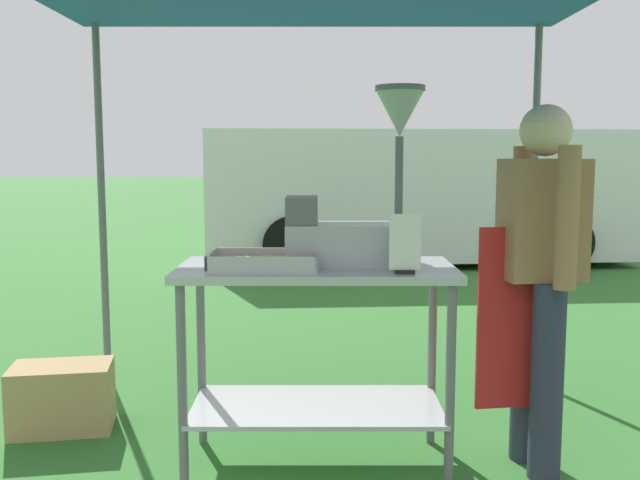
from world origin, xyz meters
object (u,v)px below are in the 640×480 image
(donut_tray, at_px, (266,263))
(vendor, at_px, (543,269))
(donut_fryer, at_px, (360,210))
(menu_sign, at_px, (408,248))
(supply_crate, at_px, (66,397))
(van_white, at_px, (417,194))
(donut_cart, at_px, (320,322))

(donut_tray, xyz_separation_m, vendor, (1.20, 0.05, -0.03))
(vendor, bearing_deg, donut_fryer, 172.53)
(menu_sign, bearing_deg, supply_crate, 159.73)
(donut_tray, distance_m, van_white, 6.50)
(donut_fryer, relative_size, van_white, 0.14)
(donut_tray, xyz_separation_m, menu_sign, (0.59, -0.12, 0.08))
(donut_cart, distance_m, menu_sign, 0.55)
(donut_fryer, relative_size, supply_crate, 1.46)
(van_white, bearing_deg, vendor, -92.47)
(donut_tray, distance_m, vendor, 1.20)
(donut_cart, bearing_deg, menu_sign, -29.46)
(supply_crate, height_order, van_white, van_white)
(vendor, distance_m, supply_crate, 2.43)
(vendor, bearing_deg, donut_tray, -177.69)
(donut_fryer, xyz_separation_m, supply_crate, (-1.48, 0.34, -0.98))
(menu_sign, bearing_deg, donut_fryer, 124.38)
(donut_tray, xyz_separation_m, donut_fryer, (0.41, 0.15, 0.22))
(vendor, bearing_deg, van_white, 87.53)
(donut_tray, relative_size, van_white, 0.09)
(supply_crate, xyz_separation_m, van_white, (2.54, 5.83, 0.71))
(donut_fryer, distance_m, van_white, 6.27)
(donut_cart, xyz_separation_m, van_white, (1.24, 6.24, 0.22))
(donut_cart, relative_size, supply_crate, 2.26)
(vendor, bearing_deg, supply_crate, 168.83)
(donut_cart, distance_m, donut_fryer, 0.53)
(donut_tray, height_order, supply_crate, donut_tray)
(donut_tray, relative_size, menu_sign, 1.89)
(supply_crate, distance_m, van_white, 6.40)
(donut_tray, relative_size, vendor, 0.29)
(vendor, xyz_separation_m, van_white, (0.27, 6.28, -0.03))
(menu_sign, distance_m, vendor, 0.64)
(vendor, relative_size, supply_crate, 3.00)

